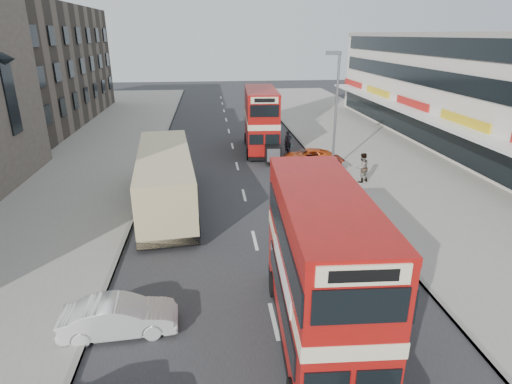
# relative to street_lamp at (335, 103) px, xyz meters

# --- Properties ---
(ground) EXTENTS (160.00, 160.00, 0.00)m
(ground) POSITION_rel_street_lamp_xyz_m (-6.52, -18.00, -4.78)
(ground) COLOR #28282B
(ground) RESTS_ON ground
(road_surface) EXTENTS (12.00, 90.00, 0.01)m
(road_surface) POSITION_rel_street_lamp_xyz_m (-6.52, 2.00, -4.78)
(road_surface) COLOR #28282B
(road_surface) RESTS_ON ground
(pavement_right) EXTENTS (12.00, 90.00, 0.15)m
(pavement_right) POSITION_rel_street_lamp_xyz_m (5.48, 2.00, -4.71)
(pavement_right) COLOR gray
(pavement_right) RESTS_ON ground
(pavement_left) EXTENTS (12.00, 90.00, 0.15)m
(pavement_left) POSITION_rel_street_lamp_xyz_m (-18.52, 2.00, -4.71)
(pavement_left) COLOR gray
(pavement_left) RESTS_ON ground
(kerb_left) EXTENTS (0.20, 90.00, 0.16)m
(kerb_left) POSITION_rel_street_lamp_xyz_m (-12.62, 2.00, -4.71)
(kerb_left) COLOR gray
(kerb_left) RESTS_ON ground
(kerb_right) EXTENTS (0.20, 90.00, 0.16)m
(kerb_right) POSITION_rel_street_lamp_xyz_m (-0.42, 2.00, -4.71)
(kerb_right) COLOR gray
(kerb_right) RESTS_ON ground
(brick_terrace) EXTENTS (14.00, 28.00, 12.00)m
(brick_terrace) POSITION_rel_street_lamp_xyz_m (-28.52, 20.00, 1.22)
(brick_terrace) COLOR #66594C
(brick_terrace) RESTS_ON ground
(commercial_row) EXTENTS (9.90, 46.20, 9.30)m
(commercial_row) POSITION_rel_street_lamp_xyz_m (13.42, 4.00, -0.09)
(commercial_row) COLOR beige
(commercial_row) RESTS_ON ground
(street_lamp) EXTENTS (1.00, 0.20, 8.12)m
(street_lamp) POSITION_rel_street_lamp_xyz_m (0.00, 0.00, 0.00)
(street_lamp) COLOR slate
(street_lamp) RESTS_ON ground
(bus_main) EXTENTS (2.77, 8.79, 4.78)m
(bus_main) POSITION_rel_street_lamp_xyz_m (-5.29, -16.97, -2.27)
(bus_main) COLOR black
(bus_main) RESTS_ON ground
(bus_second) EXTENTS (2.84, 8.92, 4.85)m
(bus_second) POSITION_rel_street_lamp_xyz_m (-4.22, 6.36, -2.23)
(bus_second) COLOR black
(bus_second) RESTS_ON ground
(coach) EXTENTS (3.82, 11.25, 2.92)m
(coach) POSITION_rel_street_lamp_xyz_m (-10.97, -5.26, -3.06)
(coach) COLOR black
(coach) RESTS_ON ground
(car_left_front) EXTENTS (3.74, 1.50, 1.21)m
(car_left_front) POSITION_rel_street_lamp_xyz_m (-11.57, -16.00, -4.18)
(car_left_front) COLOR silver
(car_left_front) RESTS_ON ground
(car_right_a) EXTENTS (4.20, 1.92, 1.19)m
(car_right_a) POSITION_rel_street_lamp_xyz_m (-1.50, -0.51, -4.19)
(car_right_a) COLOR maroon
(car_right_a) RESTS_ON ground
(car_right_b) EXTENTS (3.99, 2.05, 1.08)m
(car_right_b) POSITION_rel_street_lamp_xyz_m (-1.19, 2.17, -4.25)
(car_right_b) COLOR #D85215
(car_right_b) RESTS_ON ground
(pedestrian_near) EXTENTS (0.85, 0.74, 1.95)m
(pedestrian_near) POSITION_rel_street_lamp_xyz_m (1.19, -2.81, -3.66)
(pedestrian_near) COLOR gray
(pedestrian_near) RESTS_ON pavement_right
(cyclist) EXTENTS (0.89, 1.94, 1.99)m
(cyclist) POSITION_rel_street_lamp_xyz_m (-2.30, 4.40, -4.13)
(cyclist) COLOR gray
(cyclist) RESTS_ON ground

